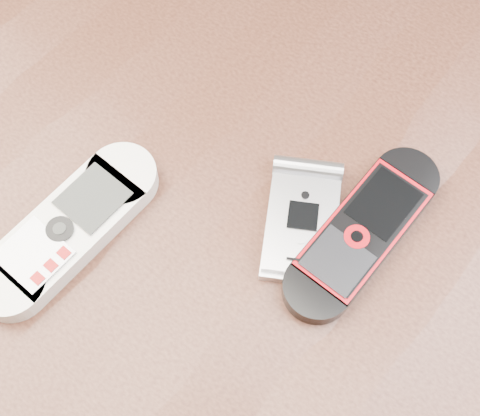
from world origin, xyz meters
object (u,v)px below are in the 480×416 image
object	(u,v)px
nokia_white	(69,228)
nokia_black_red	(363,231)
motorola_razr	(302,223)
table	(236,259)

from	to	relation	value
nokia_white	nokia_black_red	world-z (taller)	nokia_white
motorola_razr	table	bearing A→B (deg)	171.68
table	nokia_white	xyz separation A→B (m)	(-0.08, -0.09, 0.11)
nokia_white	table	bearing A→B (deg)	49.19
table	nokia_black_red	bearing A→B (deg)	26.04
nokia_white	motorola_razr	size ratio (longest dim) A/B	1.60
nokia_black_red	motorola_razr	world-z (taller)	same
nokia_black_red	motorola_razr	distance (m)	0.05
nokia_black_red	nokia_white	bearing A→B (deg)	-141.11
nokia_white	motorola_razr	xyz separation A→B (m)	(0.13, 0.11, -0.00)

